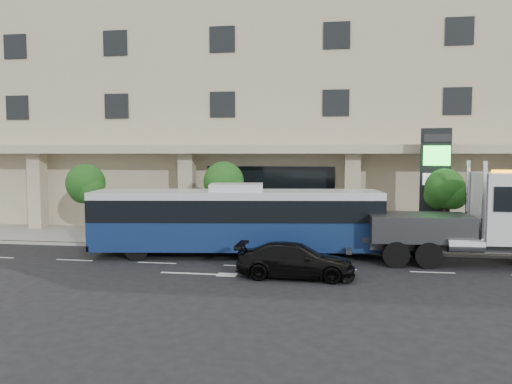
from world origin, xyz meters
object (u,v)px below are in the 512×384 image
tow_truck (481,222)px  city_bus (237,219)px  signage_pylon (435,186)px  black_sedan (295,260)px

tow_truck → city_bus: bearing=176.4°
tow_truck → signage_pylon: (-1.21, 4.00, 1.35)m
tow_truck → black_sedan: size_ratio=2.16×
black_sedan → tow_truck: bearing=-64.3°
tow_truck → signage_pylon: signage_pylon is taller
black_sedan → city_bus: bearing=40.1°
black_sedan → signage_pylon: 10.51m
tow_truck → signage_pylon: size_ratio=1.66×
city_bus → tow_truck: (11.13, -0.30, 0.12)m
city_bus → tow_truck: 11.14m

